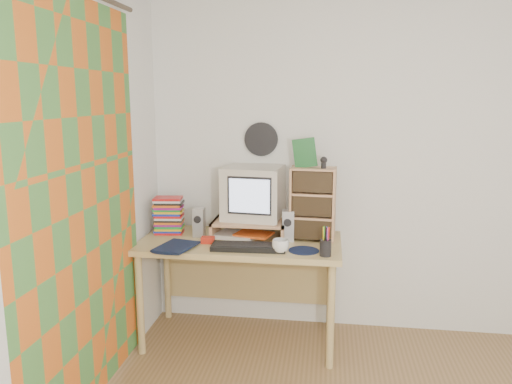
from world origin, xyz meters
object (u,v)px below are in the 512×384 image
(crt_monitor, at_px, (253,193))
(keyboard, at_px, (249,247))
(cd_rack, at_px, (313,204))
(desk, at_px, (242,256))
(dvd_stack, at_px, (169,214))
(mug, at_px, (281,246))
(diary, at_px, (162,243))

(crt_monitor, relative_size, keyboard, 0.81)
(crt_monitor, xyz_separation_m, keyboard, (0.03, -0.35, -0.29))
(cd_rack, bearing_deg, desk, -172.53)
(desk, xyz_separation_m, dvd_stack, (-0.55, 0.05, 0.28))
(crt_monitor, bearing_deg, mug, -52.25)
(cd_rack, distance_m, diary, 1.07)
(dvd_stack, bearing_deg, cd_rack, -8.48)
(keyboard, distance_m, mug, 0.22)
(keyboard, relative_size, diary, 1.86)
(keyboard, relative_size, cd_rack, 0.95)
(desk, relative_size, diary, 5.33)
(desk, height_order, crt_monitor, crt_monitor)
(keyboard, distance_m, dvd_stack, 0.73)
(keyboard, height_order, diary, diary)
(crt_monitor, height_order, dvd_stack, crt_monitor)
(dvd_stack, bearing_deg, crt_monitor, -3.97)
(mug, height_order, diary, mug)
(desk, distance_m, keyboard, 0.32)
(desk, relative_size, dvd_stack, 4.94)
(keyboard, relative_size, dvd_stack, 1.73)
(dvd_stack, xyz_separation_m, mug, (0.86, -0.35, -0.10))
(desk, bearing_deg, crt_monitor, 52.40)
(keyboard, xyz_separation_m, mug, (0.21, -0.04, 0.03))
(crt_monitor, xyz_separation_m, mug, (0.24, -0.39, -0.27))
(dvd_stack, height_order, cd_rack, cd_rack)
(cd_rack, height_order, diary, cd_rack)
(dvd_stack, bearing_deg, keyboard, -33.11)
(keyboard, bearing_deg, dvd_stack, 151.78)
(crt_monitor, relative_size, dvd_stack, 1.40)
(desk, xyz_separation_m, cd_rack, (0.50, 0.03, 0.39))
(desk, distance_m, crt_monitor, 0.46)
(keyboard, bearing_deg, desk, 107.23)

